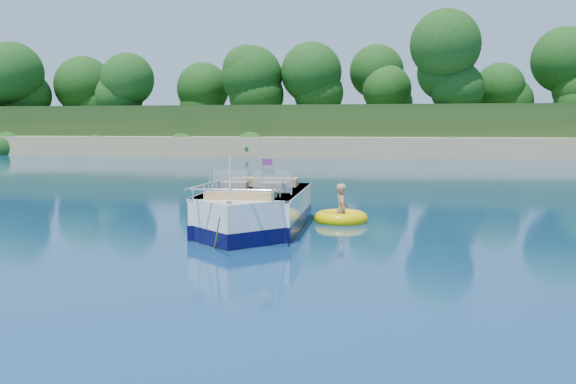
{
  "coord_description": "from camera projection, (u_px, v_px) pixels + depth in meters",
  "views": [
    {
      "loc": [
        4.77,
        -12.52,
        2.37
      ],
      "look_at": [
        2.08,
        1.85,
        0.85
      ],
      "focal_mm": 40.0,
      "sensor_mm": 36.0,
      "label": 1
    }
  ],
  "objects": [
    {
      "name": "ground",
      "position": [
        174.0,
        240.0,
        13.36
      ],
      "size": [
        160.0,
        160.0,
        0.0
      ],
      "primitive_type": "plane",
      "color": "#092241",
      "rests_on": "ground"
    },
    {
      "name": "shoreline",
      "position": [
        367.0,
        137.0,
        75.6
      ],
      "size": [
        170.0,
        59.0,
        6.0
      ],
      "color": "#998458",
      "rests_on": "ground"
    },
    {
      "name": "treeline",
      "position": [
        351.0,
        87.0,
        52.88
      ],
      "size": [
        150.0,
        7.12,
        8.19
      ],
      "color": "#301E10",
      "rests_on": "ground"
    },
    {
      "name": "motorboat",
      "position": [
        253.0,
        213.0,
        14.54
      ],
      "size": [
        2.33,
        6.02,
        2.0
      ],
      "rotation": [
        0.0,
        0.0,
        0.05
      ],
      "color": "white",
      "rests_on": "ground"
    },
    {
      "name": "tow_tube",
      "position": [
        341.0,
        218.0,
        15.83
      ],
      "size": [
        1.63,
        1.63,
        0.35
      ],
      "rotation": [
        0.0,
        0.0,
        -0.27
      ],
      "color": "#FFD200",
      "rests_on": "ground"
    },
    {
      "name": "boy",
      "position": [
        341.0,
        222.0,
        15.87
      ],
      "size": [
        0.5,
        0.78,
        1.41
      ],
      "primitive_type": "imported",
      "rotation": [
        0.0,
        -0.17,
        1.84
      ],
      "color": "tan",
      "rests_on": "ground"
    }
  ]
}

